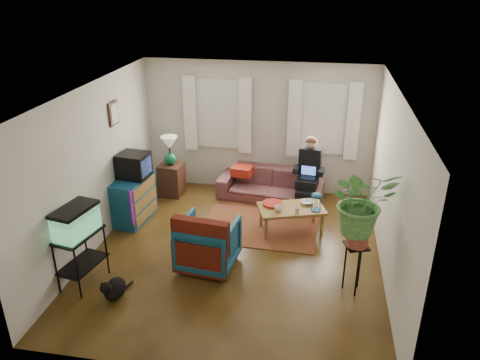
% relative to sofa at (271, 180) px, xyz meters
% --- Properties ---
extents(floor, '(4.50, 5.00, 0.01)m').
position_rel_sofa_xyz_m(floor, '(-0.32, -2.05, -0.40)').
color(floor, '#4F2B14').
rests_on(floor, ground).
extents(ceiling, '(4.50, 5.00, 0.01)m').
position_rel_sofa_xyz_m(ceiling, '(-0.32, -2.05, 2.20)').
color(ceiling, white).
rests_on(ceiling, wall_back).
extents(wall_back, '(4.50, 0.01, 2.60)m').
position_rel_sofa_xyz_m(wall_back, '(-0.32, 0.45, 0.90)').
color(wall_back, silver).
rests_on(wall_back, floor).
extents(wall_front, '(4.50, 0.01, 2.60)m').
position_rel_sofa_xyz_m(wall_front, '(-0.32, -4.55, 0.90)').
color(wall_front, silver).
rests_on(wall_front, floor).
extents(wall_left, '(0.01, 5.00, 2.60)m').
position_rel_sofa_xyz_m(wall_left, '(-2.57, -2.05, 0.90)').
color(wall_left, silver).
rests_on(wall_left, floor).
extents(wall_right, '(0.01, 5.00, 2.60)m').
position_rel_sofa_xyz_m(wall_right, '(1.93, -2.05, 0.90)').
color(wall_right, silver).
rests_on(wall_right, floor).
extents(window_left, '(1.08, 0.04, 1.38)m').
position_rel_sofa_xyz_m(window_left, '(-1.12, 0.43, 1.15)').
color(window_left, white).
rests_on(window_left, wall_back).
extents(window_right, '(1.08, 0.04, 1.38)m').
position_rel_sofa_xyz_m(window_right, '(0.93, 0.43, 1.15)').
color(window_right, white).
rests_on(window_right, wall_back).
extents(curtains_left, '(1.36, 0.06, 1.50)m').
position_rel_sofa_xyz_m(curtains_left, '(-1.12, 0.35, 1.15)').
color(curtains_left, white).
rests_on(curtains_left, wall_back).
extents(curtains_right, '(1.36, 0.06, 1.50)m').
position_rel_sofa_xyz_m(curtains_right, '(0.93, 0.35, 1.15)').
color(curtains_right, white).
rests_on(curtains_right, wall_back).
extents(picture_frame, '(0.04, 0.32, 0.40)m').
position_rel_sofa_xyz_m(picture_frame, '(-2.54, -1.20, 1.55)').
color(picture_frame, '#3D2616').
rests_on(picture_frame, wall_left).
extents(area_rug, '(2.06, 1.67, 0.01)m').
position_rel_sofa_xyz_m(area_rug, '(-0.05, -1.08, -0.39)').
color(area_rug, brown).
rests_on(area_rug, floor).
extents(sofa, '(2.10, 1.04, 0.79)m').
position_rel_sofa_xyz_m(sofa, '(0.00, 0.00, 0.00)').
color(sofa, brown).
rests_on(sofa, floor).
extents(seated_person, '(0.58, 0.68, 1.20)m').
position_rel_sofa_xyz_m(seated_person, '(0.72, -0.09, 0.21)').
color(seated_person, black).
rests_on(seated_person, sofa).
extents(side_table, '(0.47, 0.47, 0.64)m').
position_rel_sofa_xyz_m(side_table, '(-1.97, -0.14, -0.07)').
color(side_table, '#3B2416').
rests_on(side_table, floor).
extents(table_lamp, '(0.35, 0.35, 0.59)m').
position_rel_sofa_xyz_m(table_lamp, '(-1.97, -0.14, 0.52)').
color(table_lamp, white).
rests_on(table_lamp, side_table).
extents(dresser, '(0.55, 0.95, 0.81)m').
position_rel_sofa_xyz_m(dresser, '(-2.31, -1.28, 0.01)').
color(dresser, '#115668').
rests_on(dresser, floor).
extents(crt_tv, '(0.54, 0.50, 0.43)m').
position_rel_sofa_xyz_m(crt_tv, '(-2.28, -1.19, 0.63)').
color(crt_tv, black).
rests_on(crt_tv, dresser).
extents(aquarium_stand, '(0.54, 0.79, 0.81)m').
position_rel_sofa_xyz_m(aquarium_stand, '(-2.32, -3.19, 0.01)').
color(aquarium_stand, black).
rests_on(aquarium_stand, floor).
extents(aquarium, '(0.48, 0.72, 0.42)m').
position_rel_sofa_xyz_m(aquarium, '(-2.32, -3.19, 0.62)').
color(aquarium, '#7FD899').
rests_on(aquarium, aquarium_stand).
extents(black_cat, '(0.38, 0.48, 0.35)m').
position_rel_sofa_xyz_m(black_cat, '(-1.75, -3.44, -0.22)').
color(black_cat, black).
rests_on(black_cat, floor).
extents(armchair, '(0.90, 0.86, 0.84)m').
position_rel_sofa_xyz_m(armchair, '(-0.66, -2.45, 0.02)').
color(armchair, '#11566A').
rests_on(armchair, floor).
extents(serape_throw, '(0.86, 0.29, 0.69)m').
position_rel_sofa_xyz_m(serape_throw, '(-0.70, -2.77, 0.20)').
color(serape_throw, '#9E0A0A').
rests_on(serape_throw, armchair).
extents(coffee_table, '(1.23, 0.91, 0.46)m').
position_rel_sofa_xyz_m(coffee_table, '(0.49, -1.20, -0.17)').
color(coffee_table, olive).
rests_on(coffee_table, floor).
extents(cup_a, '(0.16, 0.16, 0.10)m').
position_rel_sofa_xyz_m(cup_a, '(0.28, -1.38, 0.11)').
color(cup_a, white).
rests_on(cup_a, coffee_table).
extents(cup_b, '(0.13, 0.13, 0.09)m').
position_rel_sofa_xyz_m(cup_b, '(0.59, -1.36, 0.11)').
color(cup_b, beige).
rests_on(cup_b, coffee_table).
extents(bowl, '(0.27, 0.27, 0.05)m').
position_rel_sofa_xyz_m(bowl, '(0.74, -1.02, 0.09)').
color(bowl, white).
rests_on(bowl, coffee_table).
extents(snack_tray, '(0.43, 0.43, 0.04)m').
position_rel_sofa_xyz_m(snack_tray, '(0.16, -1.15, 0.08)').
color(snack_tray, '#B21414').
rests_on(snack_tray, coffee_table).
extents(birdcage, '(0.23, 0.23, 0.32)m').
position_rel_sofa_xyz_m(birdcage, '(0.90, -1.23, 0.22)').
color(birdcage, '#115B6B').
rests_on(birdcage, coffee_table).
extents(plant_stand, '(0.40, 0.40, 0.74)m').
position_rel_sofa_xyz_m(plant_stand, '(1.46, -2.71, -0.02)').
color(plant_stand, black).
rests_on(plant_stand, floor).
extents(potted_plant, '(1.04, 0.96, 0.94)m').
position_rel_sofa_xyz_m(potted_plant, '(1.46, -2.71, 0.86)').
color(potted_plant, '#599947').
rests_on(potted_plant, plant_stand).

